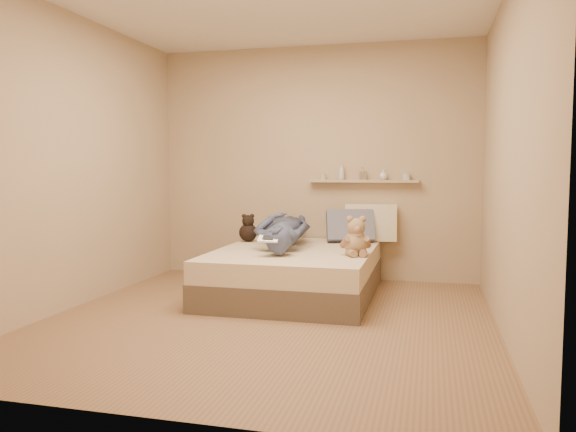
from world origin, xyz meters
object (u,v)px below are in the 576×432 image
(wall_shelf, at_px, (363,181))
(person, at_px, (283,229))
(pillow_grey, at_px, (350,226))
(bed, at_px, (295,272))
(teddy_bear, at_px, (356,239))
(dark_plush, at_px, (248,230))
(game_console, at_px, (268,239))
(pillow_cream, at_px, (371,223))

(wall_shelf, bearing_deg, person, -134.59)
(pillow_grey, relative_size, person, 0.34)
(bed, relative_size, teddy_bear, 5.23)
(bed, height_order, dark_plush, dark_plush)
(person, relative_size, wall_shelf, 1.23)
(dark_plush, distance_m, pillow_grey, 1.10)
(person, xyz_separation_m, wall_shelf, (0.72, 0.73, 0.47))
(dark_plush, bearing_deg, game_console, -62.45)
(dark_plush, xyz_separation_m, pillow_grey, (1.07, 0.23, 0.04))
(bed, bearing_deg, teddy_bear, -20.40)
(game_console, bearing_deg, teddy_bear, 21.72)
(game_console, xyz_separation_m, dark_plush, (-0.51, 0.99, -0.03))
(pillow_cream, relative_size, person, 0.37)
(dark_plush, bearing_deg, pillow_grey, 12.15)
(person, bearing_deg, pillow_cream, -151.07)
(pillow_cream, bearing_deg, pillow_grey, -145.38)
(teddy_bear, bearing_deg, bed, 159.60)
(person, height_order, wall_shelf, wall_shelf)
(pillow_cream, height_order, pillow_grey, pillow_cream)
(game_console, height_order, dark_plush, dark_plush)
(teddy_bear, xyz_separation_m, pillow_cream, (0.02, 1.06, 0.05))
(teddy_bear, xyz_separation_m, dark_plush, (-1.25, 0.69, -0.02))
(game_console, bearing_deg, pillow_cream, 60.73)
(teddy_bear, xyz_separation_m, wall_shelf, (-0.07, 1.14, 0.50))
(wall_shelf, bearing_deg, game_console, -114.94)
(wall_shelf, bearing_deg, bed, -121.18)
(bed, relative_size, wall_shelf, 1.58)
(dark_plush, bearing_deg, pillow_cream, 16.22)
(dark_plush, height_order, wall_shelf, wall_shelf)
(pillow_cream, xyz_separation_m, wall_shelf, (-0.09, 0.08, 0.45))
(person, bearing_deg, pillow_grey, -149.80)
(game_console, bearing_deg, pillow_grey, 65.38)
(pillow_cream, xyz_separation_m, pillow_grey, (-0.20, -0.14, -0.03))
(bed, distance_m, wall_shelf, 1.38)
(dark_plush, xyz_separation_m, wall_shelf, (1.18, 0.45, 0.52))
(wall_shelf, bearing_deg, dark_plush, -159.17)
(game_console, relative_size, pillow_cream, 0.34)
(person, bearing_deg, teddy_bear, 142.76)
(dark_plush, xyz_separation_m, pillow_cream, (1.27, 0.37, 0.07))
(pillow_cream, relative_size, pillow_grey, 1.10)
(bed, bearing_deg, wall_shelf, 58.82)
(dark_plush, height_order, pillow_grey, pillow_grey)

